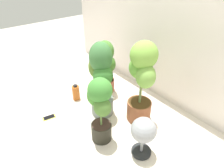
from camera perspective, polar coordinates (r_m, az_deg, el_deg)
ground_plane at (r=2.25m, az=-4.25°, el=-9.18°), size 8.00×8.00×0.00m
mylar_back_wall at (r=2.32m, az=13.41°, el=19.42°), size 3.20×0.01×2.00m
potted_plant_center at (r=2.03m, az=-3.21°, el=2.32°), size 0.43×0.32×0.84m
potted_plant_back_right at (r=1.95m, az=8.50°, el=1.49°), size 0.42×0.35×0.89m
potted_plant_front_right at (r=1.77m, az=-3.46°, el=-6.17°), size 0.37×0.29×0.68m
potted_plant_back_left at (r=2.46m, az=-1.82°, el=5.80°), size 0.38×0.28×0.68m
cell_phone at (r=2.34m, az=-17.52°, el=-9.04°), size 0.09×0.15×0.01m
floor_fan at (r=1.74m, az=8.98°, el=-13.32°), size 0.31×0.31×0.39m
nutrient_bottle at (r=2.48m, az=-10.25°, el=-2.40°), size 0.09×0.09×0.20m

